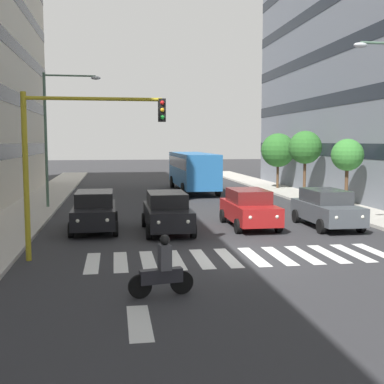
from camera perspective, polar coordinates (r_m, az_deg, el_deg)
name	(u,v)px	position (r m, az deg, el deg)	size (l,w,h in m)	color
ground_plane	(241,257)	(16.81, 5.72, -7.57)	(180.00, 180.00, 0.00)	#2D2D30
crosswalk_markings	(241,257)	(16.81, 5.72, -7.56)	(10.35, 2.80, 0.01)	silver
lane_arrow_1	(139,322)	(11.02, -6.16, -14.89)	(0.50, 2.20, 0.01)	silver
car_0	(326,208)	(23.15, 15.42, -1.81)	(2.02, 4.44, 1.72)	#474C51
car_1	(249,208)	(22.53, 6.67, -1.85)	(2.02, 4.44, 1.72)	maroon
car_2	(167,212)	(21.17, -2.92, -2.31)	(2.02, 4.44, 1.72)	black
car_3	(95,211)	(21.93, -11.30, -2.13)	(2.02, 4.44, 1.72)	black
bus_behind_traffic	(193,168)	(38.31, 0.07, 2.85)	(2.78, 10.50, 3.00)	#286BAD
motorcycle_with_rider	(162,271)	(12.55, -3.48, -9.19)	(1.69, 0.43, 1.57)	black
traffic_light_gantry	(68,147)	(16.51, -14.31, 5.08)	(4.65, 0.36, 5.50)	#AD991E
street_lamp_right	(55,126)	(29.25, -15.73, 7.48)	(3.23, 0.28, 7.64)	#4C6B56
street_tree_1	(347,155)	(29.30, 17.68, 4.10)	(1.84, 1.84, 3.92)	#513823
street_tree_2	(305,148)	(34.38, 13.07, 5.07)	(2.26, 2.26, 4.49)	#513823
street_tree_3	(278,150)	(40.16, 10.01, 4.82)	(2.73, 2.73, 4.43)	#513823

